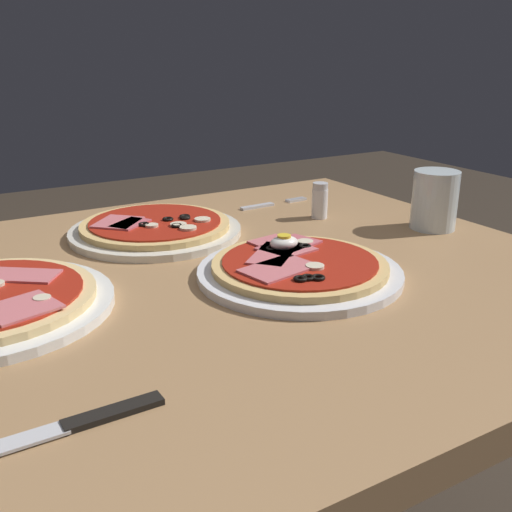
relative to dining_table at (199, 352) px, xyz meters
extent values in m
cube|color=#9E754C|center=(0.00, 0.00, 0.10)|extent=(1.11, 0.89, 0.04)
cylinder|color=brown|center=(0.50, 0.38, -0.28)|extent=(0.07, 0.07, 0.70)
cylinder|color=white|center=(0.13, -0.07, 0.12)|extent=(0.29, 0.29, 0.01)
cylinder|color=#DBB26B|center=(0.13, -0.07, 0.13)|extent=(0.25, 0.25, 0.01)
cylinder|color=#A82314|center=(0.13, -0.07, 0.14)|extent=(0.22, 0.22, 0.00)
torus|color=black|center=(0.12, -0.01, 0.14)|extent=(0.02, 0.02, 0.00)
torus|color=black|center=(0.10, -0.13, 0.14)|extent=(0.02, 0.02, 0.00)
torus|color=black|center=(0.11, -0.14, 0.14)|extent=(0.02, 0.02, 0.00)
torus|color=black|center=(0.09, -0.13, 0.14)|extent=(0.02, 0.02, 0.00)
torus|color=black|center=(0.16, -0.03, 0.14)|extent=(0.02, 0.02, 0.00)
cube|color=#C65B66|center=(0.15, -0.01, 0.14)|extent=(0.11, 0.08, 0.00)
cube|color=#D16B70|center=(0.08, -0.08, 0.14)|extent=(0.11, 0.08, 0.00)
cube|color=#D16B70|center=(0.14, -0.01, 0.14)|extent=(0.07, 0.10, 0.00)
cube|color=#D16B70|center=(0.11, -0.03, 0.14)|extent=(0.11, 0.10, 0.00)
cylinder|color=beige|center=(0.18, -0.01, 0.14)|extent=(0.02, 0.02, 0.00)
cylinder|color=beige|center=(0.13, -0.10, 0.14)|extent=(0.03, 0.03, 0.00)
ellipsoid|color=white|center=(0.13, -0.02, 0.15)|extent=(0.04, 0.03, 0.02)
cylinder|color=yellow|center=(0.13, -0.02, 0.16)|extent=(0.02, 0.02, 0.00)
cube|color=#D16B70|center=(-0.22, 0.06, 0.14)|extent=(0.10, 0.09, 0.00)
cube|color=#D16B70|center=(-0.24, -0.04, 0.14)|extent=(0.09, 0.08, 0.00)
cylinder|color=beige|center=(-0.21, -0.03, 0.14)|extent=(0.02, 0.02, 0.00)
cylinder|color=silver|center=(0.03, 0.22, 0.12)|extent=(0.29, 0.29, 0.01)
cylinder|color=#DBB26B|center=(0.03, 0.22, 0.13)|extent=(0.25, 0.25, 0.01)
cylinder|color=#A82314|center=(0.03, 0.22, 0.14)|extent=(0.22, 0.22, 0.00)
torus|color=black|center=(0.05, 0.21, 0.14)|extent=(0.02, 0.02, 0.00)
torus|color=black|center=(0.08, 0.21, 0.14)|extent=(0.02, 0.02, 0.00)
torus|color=black|center=(0.08, 0.21, 0.14)|extent=(0.02, 0.02, 0.00)
torus|color=black|center=(0.00, 0.20, 0.14)|extent=(0.02, 0.02, 0.00)
torus|color=black|center=(0.04, 0.17, 0.14)|extent=(0.02, 0.02, 0.00)
cube|color=#D16B70|center=(-0.03, 0.24, 0.14)|extent=(0.10, 0.10, 0.00)
cube|color=#C65B66|center=(-0.02, 0.22, 0.14)|extent=(0.08, 0.07, 0.00)
cylinder|color=beige|center=(0.05, 0.17, 0.14)|extent=(0.03, 0.03, 0.00)
cylinder|color=beige|center=(0.10, 0.18, 0.14)|extent=(0.03, 0.03, 0.00)
cylinder|color=beige|center=(0.05, 0.15, 0.14)|extent=(0.03, 0.03, 0.00)
cylinder|color=beige|center=(0.01, 0.19, 0.14)|extent=(0.02, 0.02, 0.00)
cylinder|color=silver|center=(0.47, 0.01, 0.17)|extent=(0.08, 0.08, 0.10)
cylinder|color=silver|center=(0.47, 0.01, 0.14)|extent=(0.07, 0.07, 0.04)
cube|color=silver|center=(0.27, 0.29, 0.12)|extent=(0.08, 0.02, 0.00)
cube|color=silver|center=(0.37, 0.29, 0.12)|extent=(0.05, 0.00, 0.00)
cube|color=silver|center=(0.37, 0.29, 0.12)|extent=(0.05, 0.00, 0.00)
cube|color=silver|center=(0.37, 0.30, 0.12)|extent=(0.05, 0.00, 0.00)
cube|color=silver|center=(0.37, 0.30, 0.12)|extent=(0.05, 0.00, 0.00)
cube|color=black|center=(-0.20, -0.26, 0.12)|extent=(0.09, 0.02, 0.01)
cylinder|color=white|center=(0.33, 0.16, 0.14)|extent=(0.03, 0.03, 0.05)
cylinder|color=silver|center=(0.33, 0.16, 0.18)|extent=(0.03, 0.03, 0.01)
camera|label=1|loc=(-0.32, -0.71, 0.42)|focal=41.84mm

